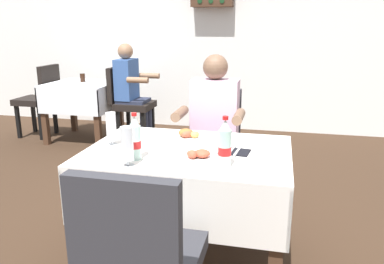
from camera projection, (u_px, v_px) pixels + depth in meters
back_wall at (248, 19)px, 5.26m from camera, size 11.00×0.12×3.12m
main_dining_table at (188, 176)px, 2.30m from camera, size 1.19×0.86×0.76m
chair_far_diner_seat at (212, 142)px, 3.08m from camera, size 0.44×0.50×0.97m
chair_near_camera_side at (141, 258)px, 1.54m from camera, size 0.44×0.50×0.97m
seated_diner_far at (213, 127)px, 2.93m from camera, size 0.50×0.46×1.26m
plate_near_camera at (195, 157)px, 2.07m from camera, size 0.25×0.25×0.06m
plate_far_diner at (190, 136)px, 2.46m from camera, size 0.24×0.24×0.07m
beer_glass_left at (127, 145)px, 1.95m from camera, size 0.07×0.07×0.21m
beer_glass_middle at (111, 129)px, 2.31m from camera, size 0.07×0.07×0.20m
cola_bottle_primary at (225, 145)px, 1.94m from camera, size 0.07×0.07×0.27m
cola_bottle_secondary at (135, 139)px, 2.06m from camera, size 0.06×0.06×0.26m
napkin_cutlery_set at (235, 151)px, 2.20m from camera, size 0.18×0.19×0.01m
background_dining_table at (83, 98)px, 4.99m from camera, size 0.84×0.81×0.76m
background_chair_left at (41, 96)px, 5.12m from camera, size 0.50×0.44×0.97m
background_chair_right at (128, 100)px, 4.85m from camera, size 0.50×0.44×0.97m
background_patron at (131, 88)px, 4.80m from camera, size 0.46×0.50×1.26m
background_table_tumbler at (83, 78)px, 5.00m from camera, size 0.06×0.06×0.11m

